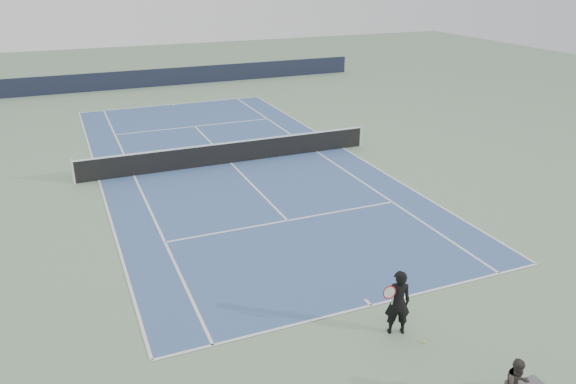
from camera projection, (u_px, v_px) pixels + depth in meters
name	position (u px, v px, depth m)	size (l,w,h in m)	color
ground	(231.00, 163.00, 24.31)	(80.00, 80.00, 0.00)	gray
court_surface	(231.00, 163.00, 24.30)	(10.97, 23.77, 0.01)	#3C5B8F
tennis_net	(230.00, 152.00, 24.12)	(12.90, 0.10, 1.07)	silver
windscreen_far	(155.00, 78.00, 39.37)	(30.00, 0.25, 1.20)	black
tennis_player	(398.00, 302.00, 12.83)	(0.82, 0.62, 1.64)	black
tennis_ball	(424.00, 342.00, 12.75)	(0.07, 0.07, 0.07)	#D8E92F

